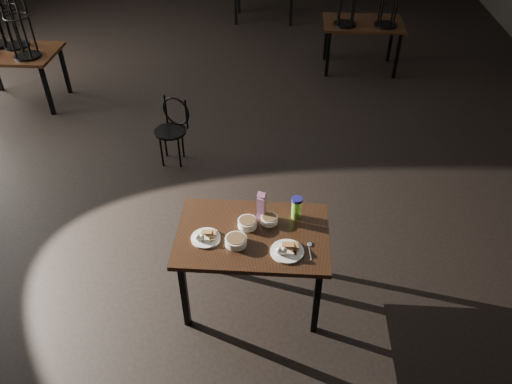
# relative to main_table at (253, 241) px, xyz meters

# --- Properties ---
(main_table) EXTENTS (1.20, 0.80, 0.75)m
(main_table) POSITION_rel_main_table_xyz_m (0.00, 0.00, 0.00)
(main_table) COLOR black
(main_table) RESTS_ON ground
(plate_left) EXTENTS (0.23, 0.23, 0.07)m
(plate_left) POSITION_rel_main_table_xyz_m (-0.36, -0.08, 0.10)
(plate_left) COLOR white
(plate_left) RESTS_ON main_table
(plate_right) EXTENTS (0.26, 0.26, 0.08)m
(plate_right) POSITION_rel_main_table_xyz_m (0.27, -0.19, 0.10)
(plate_right) COLOR white
(plate_right) RESTS_ON main_table
(bowl_near) EXTENTS (0.16, 0.16, 0.06)m
(bowl_near) POSITION_rel_main_table_xyz_m (-0.05, 0.09, 0.11)
(bowl_near) COLOR white
(bowl_near) RESTS_ON main_table
(bowl_far) EXTENTS (0.14, 0.14, 0.05)m
(bowl_far) POSITION_rel_main_table_xyz_m (0.12, 0.14, 0.11)
(bowl_far) COLOR white
(bowl_far) RESTS_ON main_table
(bowl_big) EXTENTS (0.17, 0.17, 0.06)m
(bowl_big) POSITION_rel_main_table_xyz_m (-0.12, -0.12, 0.11)
(bowl_big) COLOR white
(bowl_big) RESTS_ON main_table
(juice_carton) EXTENTS (0.08, 0.08, 0.26)m
(juice_carton) POSITION_rel_main_table_xyz_m (0.06, 0.20, 0.20)
(juice_carton) COLOR #851869
(juice_carton) RESTS_ON main_table
(water_bottle) EXTENTS (0.12, 0.12, 0.20)m
(water_bottle) POSITION_rel_main_table_xyz_m (0.34, 0.22, 0.18)
(water_bottle) COLOR #89E042
(water_bottle) RESTS_ON main_table
(spoon) EXTENTS (0.05, 0.20, 0.01)m
(spoon) POSITION_rel_main_table_xyz_m (0.45, -0.11, 0.08)
(spoon) COLOR silver
(spoon) RESTS_ON main_table
(bentwood_chair) EXTENTS (0.41, 0.41, 0.78)m
(bentwood_chair) POSITION_rel_main_table_xyz_m (-1.07, 2.06, -0.21)
(bentwood_chair) COLOR black
(bentwood_chair) RESTS_ON ground
(bg_table_left) EXTENTS (1.20, 0.80, 1.48)m
(bg_table_left) POSITION_rel_main_table_xyz_m (-3.52, 3.34, 0.13)
(bg_table_left) COLOR black
(bg_table_left) RESTS_ON ground
(bg_table_right) EXTENTS (1.20, 0.80, 1.48)m
(bg_table_right) POSITION_rel_main_table_xyz_m (1.35, 4.74, 0.08)
(bg_table_right) COLOR black
(bg_table_right) RESTS_ON ground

